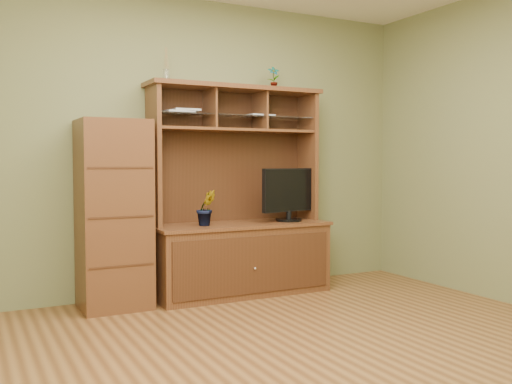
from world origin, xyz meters
TOP-DOWN VIEW (x-y plane):
  - room at (0.00, 0.00)m, footprint 4.54×4.04m
  - media_hutch at (0.37, 1.73)m, footprint 1.66×0.61m
  - monitor at (0.85, 1.64)m, footprint 0.62×0.24m
  - orchid_plant at (0.01, 1.65)m, footprint 0.18×0.15m
  - top_plant at (0.77, 1.80)m, footprint 0.13×0.10m
  - reed_diffuser at (-0.29, 1.80)m, footprint 0.06×0.06m
  - magazines at (0.10, 1.80)m, footprint 1.06×0.21m
  - side_cabinet at (-0.78, 1.73)m, footprint 0.55×0.50m

SIDE VIEW (x-z plane):
  - media_hutch at x=0.37m, z-range -0.43..1.47m
  - side_cabinet at x=-0.78m, z-range 0.00..1.55m
  - orchid_plant at x=0.01m, z-range 0.65..0.96m
  - monitor at x=0.85m, z-range 0.66..1.16m
  - room at x=0.00m, z-range -0.02..2.72m
  - magazines at x=0.10m, z-range 1.63..1.67m
  - top_plant at x=0.77m, z-range 1.90..2.11m
  - reed_diffuser at x=-0.29m, z-range 1.87..2.16m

